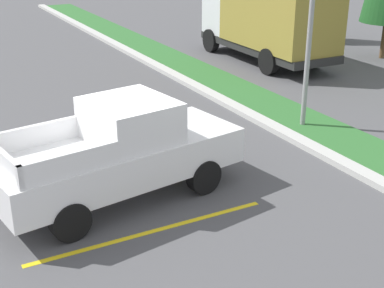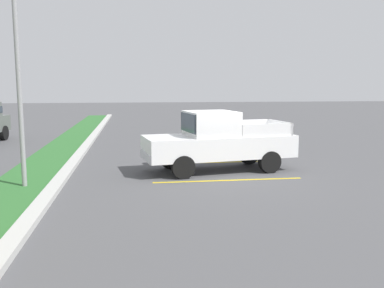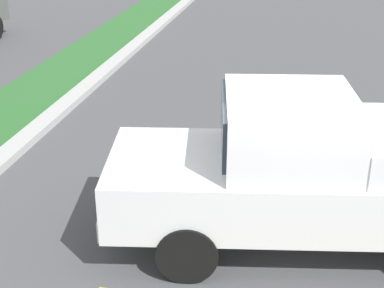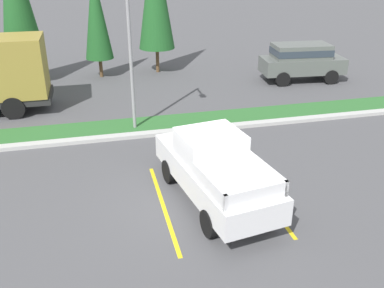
{
  "view_description": "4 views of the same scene",
  "coord_description": "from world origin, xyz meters",
  "px_view_note": "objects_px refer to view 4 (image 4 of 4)",
  "views": [
    {
      "loc": [
        10.14,
        -3.77,
        5.45
      ],
      "look_at": [
        1.33,
        0.93,
        1.36
      ],
      "focal_mm": 51.28,
      "sensor_mm": 36.0,
      "label": 1
    },
    {
      "loc": [
        -13.83,
        2.71,
        2.99
      ],
      "look_at": [
        -0.29,
        0.79,
        1.06
      ],
      "focal_mm": 39.02,
      "sensor_mm": 36.0,
      "label": 2
    },
    {
      "loc": [
        -6.37,
        -0.05,
        4.39
      ],
      "look_at": [
        1.01,
        1.43,
        1.02
      ],
      "focal_mm": 53.12,
      "sensor_mm": 36.0,
      "label": 3
    },
    {
      "loc": [
        -2.89,
        -10.82,
        6.98
      ],
      "look_at": [
        0.04,
        1.25,
        1.22
      ],
      "focal_mm": 39.87,
      "sensor_mm": 36.0,
      "label": 4
    }
  ],
  "objects_px": {
    "suv_distant": "(302,59)",
    "cypress_tree_center": "(96,14)",
    "street_light": "(130,31)",
    "pickup_truck_main": "(214,169)"
  },
  "relations": [
    {
      "from": "pickup_truck_main",
      "to": "street_light",
      "type": "height_order",
      "value": "street_light"
    },
    {
      "from": "suv_distant",
      "to": "street_light",
      "type": "relative_size",
      "value": 0.68
    },
    {
      "from": "street_light",
      "to": "cypress_tree_center",
      "type": "xyz_separation_m",
      "value": [
        -0.98,
        8.53,
        -0.46
      ]
    },
    {
      "from": "suv_distant",
      "to": "pickup_truck_main",
      "type": "bearing_deg",
      "value": -127.36
    },
    {
      "from": "suv_distant",
      "to": "street_light",
      "type": "distance_m",
      "value": 11.52
    },
    {
      "from": "street_light",
      "to": "cypress_tree_center",
      "type": "bearing_deg",
      "value": 96.57
    },
    {
      "from": "suv_distant",
      "to": "cypress_tree_center",
      "type": "relative_size",
      "value": 0.77
    },
    {
      "from": "pickup_truck_main",
      "to": "cypress_tree_center",
      "type": "relative_size",
      "value": 0.89
    },
    {
      "from": "pickup_truck_main",
      "to": "suv_distant",
      "type": "distance_m",
      "value": 13.74
    },
    {
      "from": "pickup_truck_main",
      "to": "suv_distant",
      "type": "relative_size",
      "value": 1.15
    }
  ]
}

